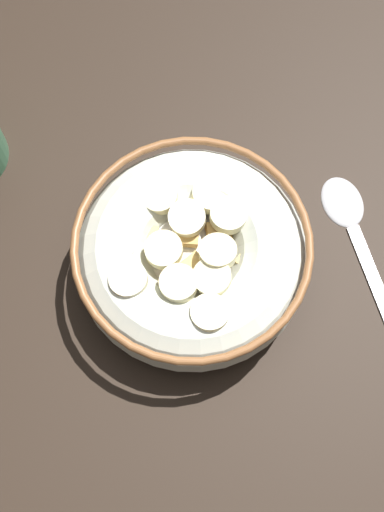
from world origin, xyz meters
The scene contains 3 objects.
ground_plane centered at (0.00, 0.00, -1.00)cm, with size 100.07×100.07×2.00cm, color black.
cereal_bowl centered at (0.02, 0.01, 3.10)cm, with size 17.23×17.23×6.19cm.
spoon centered at (-10.80, -7.57, 0.35)cm, with size 10.47×13.84×0.80cm.
Camera 1 is at (-5.38, 16.50, 51.40)cm, focal length 49.09 mm.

